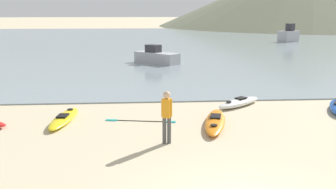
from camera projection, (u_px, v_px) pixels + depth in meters
bay_water at (156, 41)px, 52.74m from camera, size 160.00×70.00×0.06m
far_hill_left at (287, 10)px, 96.94m from camera, size 40.79×40.79×8.08m
kayak_on_sand_1 at (239, 102)px, 17.88m from camera, size 2.60×2.32×0.38m
kayak_on_sand_2 at (64, 118)px, 15.45m from camera, size 1.04×3.25×0.30m
kayak_on_sand_3 at (215, 121)px, 14.94m from camera, size 1.56×3.64×0.34m
person_near_foreground at (167, 114)px, 12.75m from camera, size 0.36×0.28×1.76m
moored_boat_0 at (156, 57)px, 31.55m from camera, size 3.66×3.63×1.44m
moored_boat_1 at (289, 35)px, 51.99m from camera, size 3.31×3.02×2.37m
loose_paddle at (141, 121)px, 15.48m from camera, size 2.77×0.68×0.03m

